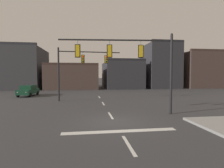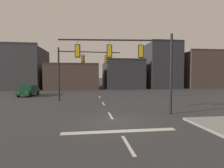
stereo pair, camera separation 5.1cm
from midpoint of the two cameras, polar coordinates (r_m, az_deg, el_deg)
The scene contains 7 objects.
ground_plane at distance 12.30m, azimuth 0.87°, elevation -11.85°, with size 400.00×400.00×0.00m, color #353538.
stop_bar_paint at distance 10.40m, azimuth 2.61°, elevation -14.56°, with size 6.40×0.50×0.01m, color silver.
lane_centreline at distance 14.23m, azimuth -0.39°, elevation -9.83°, with size 0.16×26.40×0.01m.
signal_mast_near_side at distance 14.48m, azimuth 6.95°, elevation 8.17°, with size 8.89×1.01×6.41m.
signal_mast_far_side at distance 22.62m, azimuth -10.59°, elevation 6.04°, with size 7.59×0.56×6.46m.
car_lot_nearside at distance 29.94m, azimuth -24.61°, elevation -1.81°, with size 2.23×4.57×1.61m.
building_row at distance 45.17m, azimuth 3.19°, elevation 4.06°, with size 51.92×13.08×11.05m.
Camera 2 is at (-1.80, -11.77, 3.10)m, focal length 29.17 mm.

